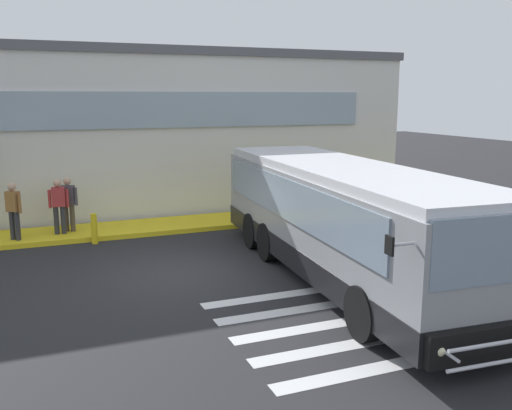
{
  "coord_description": "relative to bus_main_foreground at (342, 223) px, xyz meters",
  "views": [
    {
      "loc": [
        -3.22,
        -12.88,
        4.24
      ],
      "look_at": [
        2.04,
        0.19,
        1.5
      ],
      "focal_mm": 39.18,
      "sensor_mm": 36.0,
      "label": 1
    }
  ],
  "objects": [
    {
      "name": "ground_plane",
      "position": [
        -3.39,
        1.84,
        -1.34
      ],
      "size": [
        80.0,
        90.0,
        0.02
      ],
      "primitive_type": "cube",
      "color": "#232326",
      "rests_on": "ground"
    },
    {
      "name": "passenger_by_doorway",
      "position": [
        -5.98,
        6.42,
        -0.25
      ],
      "size": [
        0.59,
        0.25,
        1.68
      ],
      "color": "#2D2D33",
      "rests_on": "boarding_curb"
    },
    {
      "name": "passenger_at_curb_edge",
      "position": [
        -5.69,
        6.69,
        -0.25
      ],
      "size": [
        0.54,
        0.36,
        1.68
      ],
      "color": "#4C4233",
      "rests_on": "boarding_curb"
    },
    {
      "name": "passenger_near_column",
      "position": [
        -7.22,
        6.14,
        -0.25
      ],
      "size": [
        0.44,
        0.45,
        1.68
      ],
      "color": "#2D2D33",
      "rests_on": "boarding_curb"
    },
    {
      "name": "boarding_curb",
      "position": [
        -3.39,
        6.64,
        -1.26
      ],
      "size": [
        24.98,
        2.0,
        0.15
      ],
      "primitive_type": "cube",
      "color": "yellow",
      "rests_on": "ground"
    },
    {
      "name": "bay_paint_stripes",
      "position": [
        -1.39,
        -2.36,
        -1.33
      ],
      "size": [
        4.4,
        3.96,
        0.01
      ],
      "color": "silver",
      "rests_on": "ground"
    },
    {
      "name": "terminal_building",
      "position": [
        -4.07,
        13.46,
        1.63
      ],
      "size": [
        22.78,
        13.8,
        5.93
      ],
      "color": "silver",
      "rests_on": "ground"
    },
    {
      "name": "bus_main_foreground",
      "position": [
        0.0,
        0.0,
        0.0
      ],
      "size": [
        3.68,
        10.8,
        2.7
      ],
      "color": "gray",
      "rests_on": "ground"
    },
    {
      "name": "safety_bollard_yellow",
      "position": [
        -5.08,
        5.44,
        -0.88
      ],
      "size": [
        0.18,
        0.18,
        0.9
      ],
      "primitive_type": "cylinder",
      "color": "yellow",
      "rests_on": "ground"
    }
  ]
}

